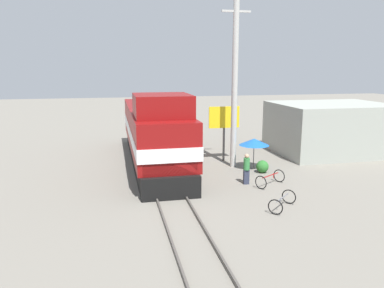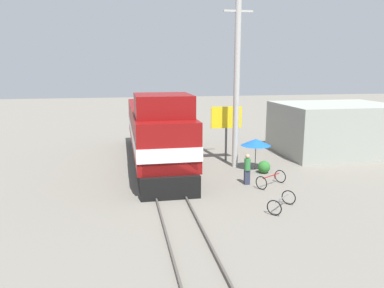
{
  "view_description": "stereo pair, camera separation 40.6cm",
  "coord_description": "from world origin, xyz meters",
  "px_view_note": "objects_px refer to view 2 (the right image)",
  "views": [
    {
      "loc": [
        -2.61,
        -20.52,
        6.3
      ],
      "look_at": [
        1.2,
        -2.65,
        2.53
      ],
      "focal_mm": 35.0,
      "sensor_mm": 36.0,
      "label": 1
    },
    {
      "loc": [
        -2.22,
        -20.6,
        6.3
      ],
      "look_at": [
        1.2,
        -2.65,
        2.53
      ],
      "focal_mm": 35.0,
      "sensor_mm": 36.0,
      "label": 2
    }
  ],
  "objects_px": {
    "locomotive": "(156,134)",
    "bicycle_spare": "(282,202)",
    "vendor_umbrella": "(256,142)",
    "person_bystander": "(247,168)",
    "bicycle": "(271,179)",
    "utility_pole": "(237,80)",
    "billboard_sign": "(226,121)"
  },
  "relations": [
    {
      "from": "bicycle",
      "to": "locomotive",
      "type": "bearing_deg",
      "value": 10.85
    },
    {
      "from": "locomotive",
      "to": "vendor_umbrella",
      "type": "xyz_separation_m",
      "value": [
        5.91,
        -2.54,
        -0.29
      ]
    },
    {
      "from": "locomotive",
      "to": "billboard_sign",
      "type": "relative_size",
      "value": 4.08
    },
    {
      "from": "locomotive",
      "to": "bicycle_spare",
      "type": "xyz_separation_m",
      "value": [
        4.7,
        -9.22,
        -1.67
      ]
    },
    {
      "from": "person_bystander",
      "to": "billboard_sign",
      "type": "bearing_deg",
      "value": 86.67
    },
    {
      "from": "vendor_umbrella",
      "to": "bicycle_spare",
      "type": "height_order",
      "value": "vendor_umbrella"
    },
    {
      "from": "vendor_umbrella",
      "to": "bicycle_spare",
      "type": "relative_size",
      "value": 1.16
    },
    {
      "from": "bicycle",
      "to": "bicycle_spare",
      "type": "xyz_separation_m",
      "value": [
        -0.87,
        -3.33,
        -0.01
      ]
    },
    {
      "from": "utility_pole",
      "to": "bicycle_spare",
      "type": "relative_size",
      "value": 6.43
    },
    {
      "from": "billboard_sign",
      "to": "bicycle",
      "type": "xyz_separation_m",
      "value": [
        0.88,
        -5.83,
        -2.4
      ]
    },
    {
      "from": "utility_pole",
      "to": "vendor_umbrella",
      "type": "bearing_deg",
      "value": -38.71
    },
    {
      "from": "vendor_umbrella",
      "to": "person_bystander",
      "type": "distance_m",
      "value": 3.32
    },
    {
      "from": "locomotive",
      "to": "utility_pole",
      "type": "bearing_deg",
      "value": -19.18
    },
    {
      "from": "bicycle_spare",
      "to": "person_bystander",
      "type": "bearing_deg",
      "value": 141.58
    },
    {
      "from": "locomotive",
      "to": "bicycle_spare",
      "type": "distance_m",
      "value": 10.48
    },
    {
      "from": "locomotive",
      "to": "person_bystander",
      "type": "relative_size",
      "value": 8.92
    },
    {
      "from": "locomotive",
      "to": "bicycle",
      "type": "height_order",
      "value": "locomotive"
    },
    {
      "from": "person_bystander",
      "to": "bicycle",
      "type": "relative_size",
      "value": 0.9
    },
    {
      "from": "utility_pole",
      "to": "person_bystander",
      "type": "xyz_separation_m",
      "value": [
        -0.45,
        -3.7,
        -4.58
      ]
    },
    {
      "from": "locomotive",
      "to": "bicycle_spare",
      "type": "relative_size",
      "value": 8.99
    },
    {
      "from": "utility_pole",
      "to": "person_bystander",
      "type": "relative_size",
      "value": 6.39
    },
    {
      "from": "bicycle",
      "to": "bicycle_spare",
      "type": "distance_m",
      "value": 3.44
    },
    {
      "from": "vendor_umbrella",
      "to": "bicycle_spare",
      "type": "xyz_separation_m",
      "value": [
        -1.21,
        -6.68,
        -1.38
      ]
    },
    {
      "from": "utility_pole",
      "to": "bicycle",
      "type": "distance_m",
      "value": 6.67
    },
    {
      "from": "locomotive",
      "to": "vendor_umbrella",
      "type": "height_order",
      "value": "locomotive"
    },
    {
      "from": "vendor_umbrella",
      "to": "billboard_sign",
      "type": "distance_m",
      "value": 2.95
    },
    {
      "from": "locomotive",
      "to": "billboard_sign",
      "type": "bearing_deg",
      "value": -0.68
    },
    {
      "from": "locomotive",
      "to": "bicycle_spare",
      "type": "height_order",
      "value": "locomotive"
    },
    {
      "from": "billboard_sign",
      "to": "bicycle",
      "type": "relative_size",
      "value": 1.96
    },
    {
      "from": "person_bystander",
      "to": "bicycle_spare",
      "type": "xyz_separation_m",
      "value": [
        0.31,
        -3.84,
        -0.56
      ]
    },
    {
      "from": "vendor_umbrella",
      "to": "bicycle",
      "type": "height_order",
      "value": "vendor_umbrella"
    },
    {
      "from": "locomotive",
      "to": "billboard_sign",
      "type": "height_order",
      "value": "locomotive"
    }
  ]
}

